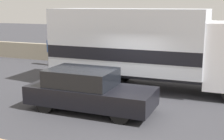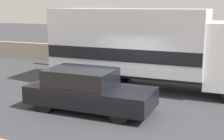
% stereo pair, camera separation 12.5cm
% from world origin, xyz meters
% --- Properties ---
extents(ground_plane, '(80.00, 80.00, 0.00)m').
position_xyz_m(ground_plane, '(0.00, 0.00, 0.00)').
color(ground_plane, '#38383D').
extents(stone_wall_backdrop, '(60.00, 0.35, 1.06)m').
position_xyz_m(stone_wall_backdrop, '(0.00, 7.31, 0.53)').
color(stone_wall_backdrop, gray).
rests_on(stone_wall_backdrop, ground_plane).
extents(box_truck, '(8.85, 2.59, 3.40)m').
position_xyz_m(box_truck, '(0.17, 2.97, 1.87)').
color(box_truck, silver).
rests_on(box_truck, ground_plane).
extents(car_hatchback, '(4.34, 1.74, 1.43)m').
position_xyz_m(car_hatchback, '(-0.87, -0.62, 0.71)').
color(car_hatchback, black).
rests_on(car_hatchback, ground_plane).
extents(pedestrian, '(0.38, 0.38, 1.74)m').
position_xyz_m(pedestrian, '(-6.55, 5.83, 0.90)').
color(pedestrian, slate).
rests_on(pedestrian, ground_plane).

